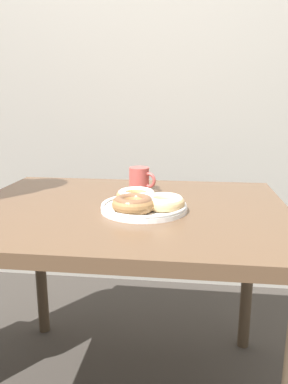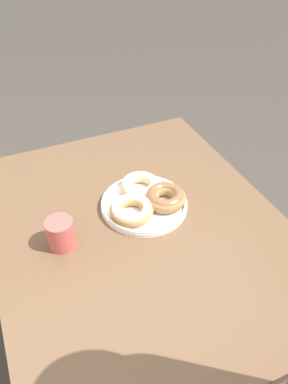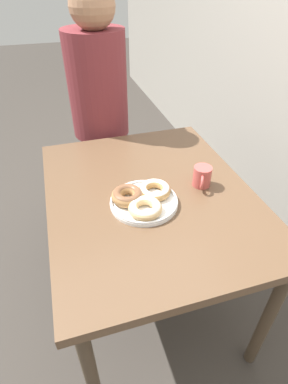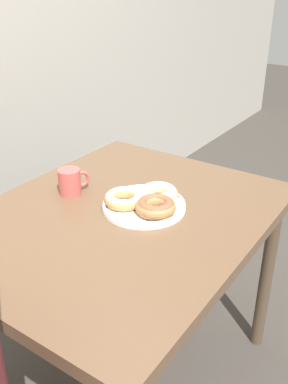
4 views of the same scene
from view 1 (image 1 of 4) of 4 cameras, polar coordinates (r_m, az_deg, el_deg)
The scene contains 4 objects.
wall_back at distance 2.15m, azimuth 1.63°, elevation 19.58°, with size 8.00×0.05×2.60m.
dining_table at distance 1.26m, azimuth -2.80°, elevation -5.67°, with size 1.06×0.85×0.74m.
donut_plate at distance 1.17m, azimuth -0.03°, elevation -1.59°, with size 0.29×0.28×0.06m.
coffee_mug at distance 1.44m, azimuth -0.63°, elevation 2.04°, with size 0.11×0.08×0.09m.
Camera 1 is at (0.21, -1.00, 1.08)m, focal length 35.00 mm.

